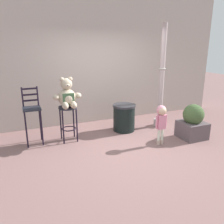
% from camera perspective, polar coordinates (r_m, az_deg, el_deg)
% --- Properties ---
extents(ground_plane, '(24.00, 24.00, 0.00)m').
position_cam_1_polar(ground_plane, '(4.90, 3.68, -8.71)').
color(ground_plane, '#7F5D5B').
extents(building_wall, '(7.65, 0.30, 3.87)m').
position_cam_1_polar(building_wall, '(6.33, -4.40, 15.12)').
color(building_wall, '#B8A9A1').
rests_on(building_wall, ground_plane).
extents(bar_stool_with_teddy, '(0.40, 0.40, 0.79)m').
position_cam_1_polar(bar_stool_with_teddy, '(5.11, -10.93, -1.08)').
color(bar_stool_with_teddy, '#1E212B').
rests_on(bar_stool_with_teddy, ground_plane).
extents(teddy_bear, '(0.61, 0.54, 0.64)m').
position_cam_1_polar(teddy_bear, '(4.97, -11.15, 3.93)').
color(teddy_bear, tan).
rests_on(teddy_bear, bar_stool_with_teddy).
extents(child_walking, '(0.28, 0.22, 0.87)m').
position_cam_1_polar(child_walking, '(4.90, 12.29, -1.11)').
color(child_walking, '#C5AC9D').
rests_on(child_walking, ground_plane).
extents(trash_bin, '(0.57, 0.57, 0.67)m').
position_cam_1_polar(trash_bin, '(5.69, 3.04, -1.38)').
color(trash_bin, black).
rests_on(trash_bin, ground_plane).
extents(lamppost, '(0.29, 0.29, 2.60)m').
position_cam_1_polar(lamppost, '(5.98, 12.22, 5.82)').
color(lamppost, '#ABA3A2').
rests_on(lamppost, ground_plane).
extents(bar_chair_empty, '(0.36, 0.36, 1.24)m').
position_cam_1_polar(bar_chair_empty, '(5.11, -19.42, -0.13)').
color(bar_chair_empty, '#1E212B').
rests_on(bar_chair_empty, ground_plane).
extents(planter_with_shrub, '(0.56, 0.56, 0.80)m').
position_cam_1_polar(planter_with_shrub, '(5.54, 19.56, -2.55)').
color(planter_with_shrub, '#5A4D51').
rests_on(planter_with_shrub, ground_plane).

